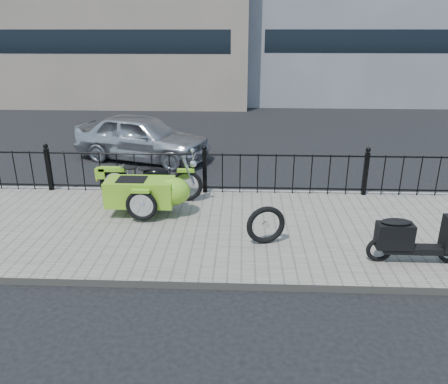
{
  "coord_description": "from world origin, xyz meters",
  "views": [
    {
      "loc": [
        0.82,
        -7.82,
        3.58
      ],
      "look_at": [
        0.48,
        -0.1,
        0.66
      ],
      "focal_mm": 35.0,
      "sensor_mm": 36.0,
      "label": 1
    }
  ],
  "objects_px": {
    "spare_tire": "(266,225)",
    "sedan_car": "(142,137)",
    "motorcycle_sidecar": "(151,189)",
    "scooter": "(410,239)"
  },
  "relations": [
    {
      "from": "scooter",
      "to": "spare_tire",
      "type": "xyz_separation_m",
      "value": [
        -2.2,
        0.54,
        -0.06
      ]
    },
    {
      "from": "motorcycle_sidecar",
      "to": "scooter",
      "type": "bearing_deg",
      "value": -22.4
    },
    {
      "from": "motorcycle_sidecar",
      "to": "sedan_car",
      "type": "height_order",
      "value": "sedan_car"
    },
    {
      "from": "scooter",
      "to": "sedan_car",
      "type": "bearing_deg",
      "value": 133.04
    },
    {
      "from": "motorcycle_sidecar",
      "to": "spare_tire",
      "type": "distance_m",
      "value": 2.55
    },
    {
      "from": "spare_tire",
      "to": "sedan_car",
      "type": "relative_size",
      "value": 0.18
    },
    {
      "from": "sedan_car",
      "to": "spare_tire",
      "type": "bearing_deg",
      "value": -130.7
    },
    {
      "from": "spare_tire",
      "to": "motorcycle_sidecar",
      "type": "bearing_deg",
      "value": 149.98
    },
    {
      "from": "scooter",
      "to": "sedan_car",
      "type": "height_order",
      "value": "sedan_car"
    },
    {
      "from": "spare_tire",
      "to": "sedan_car",
      "type": "distance_m",
      "value": 6.24
    }
  ]
}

